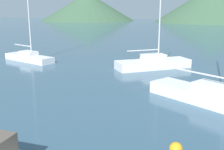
# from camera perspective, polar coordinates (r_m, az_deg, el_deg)

# --- Properties ---
(sailboat_inner) EXTENTS (6.40, 5.41, 7.23)m
(sailboat_inner) POSITION_cam_1_polar(r_m,az_deg,el_deg) (24.71, 8.36, 2.46)
(sailboat_inner) COLOR white
(sailboat_inner) RESTS_ON ground_plane
(sailboat_middle) EXTENTS (6.08, 3.50, 9.90)m
(sailboat_middle) POSITION_cam_1_polar(r_m,az_deg,el_deg) (28.95, -16.53, 3.65)
(sailboat_middle) COLOR silver
(sailboat_middle) RESTS_ON ground_plane
(sailboat_outer) EXTENTS (7.64, 5.75, 10.82)m
(sailboat_outer) POSITION_cam_1_polar(r_m,az_deg,el_deg) (16.20, 20.34, -4.16)
(sailboat_outer) COLOR silver
(sailboat_outer) RESTS_ON ground_plane
(hill_west) EXTENTS (36.09, 36.09, 10.57)m
(hill_west) POSITION_cam_1_polar(r_m,az_deg,el_deg) (113.03, -4.96, 13.67)
(hill_west) COLOR #38563D
(hill_west) RESTS_ON ground_plane
(hill_central) EXTENTS (41.58, 41.58, 13.05)m
(hill_central) POSITION_cam_1_polar(r_m,az_deg,el_deg) (108.12, 20.19, 13.56)
(hill_central) COLOR #38563D
(hill_central) RESTS_ON ground_plane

